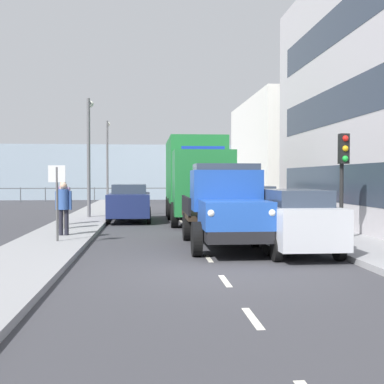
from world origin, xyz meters
TOP-DOWN VIEW (x-y plane):
  - ground_plane at (0.00, -10.44)m, footprint 80.00×80.00m
  - sidewalk_left at (-4.44, -10.44)m, footprint 2.24×41.89m
  - sidewalk_right at (4.44, -10.44)m, footprint 2.24×41.89m
  - road_centreline_markings at (0.00, -9.68)m, footprint 0.12×37.83m
  - building_far_block at (-9.71, -24.60)m, footprint 8.30×12.86m
  - sea_horizon at (0.00, -34.39)m, footprint 80.00×0.80m
  - seawall_railing at (-0.00, -30.79)m, footprint 28.08×0.08m
  - truck_vintage_blue at (-0.70, -3.40)m, footprint 2.17×5.64m
  - lorry_cargo_green at (-0.69, -12.14)m, footprint 2.58×8.20m
  - car_silver_kerbside_near at (-2.37, -2.33)m, footprint 1.75×3.90m
  - car_grey_kerbside_1 at (-2.37, -8.11)m, footprint 1.77×4.46m
  - car_maroon_kerbside_2 at (-2.37, -13.70)m, footprint 1.79×4.18m
  - car_white_kerbside_3 at (-2.37, -19.80)m, footprint 1.77×4.04m
  - car_navy_oppositeside_0 at (2.37, -12.29)m, footprint 1.94×4.22m
  - pedestrian_strolling at (4.27, -5.81)m, footprint 0.53×0.34m
  - pedestrian_by_lamp at (4.65, -7.88)m, footprint 0.53×0.34m
  - pedestrian_in_dark_coat at (4.91, -9.47)m, footprint 0.53×0.34m
  - traffic_light_near at (-4.33, -3.81)m, footprint 0.28×0.41m
  - lamp_post_promenade at (4.33, -13.34)m, footprint 0.32×1.14m
  - lamp_post_far at (4.48, -25.69)m, footprint 0.32×1.14m
  - street_sign at (4.21, -4.35)m, footprint 0.50×0.07m

SIDE VIEW (x-z plane):
  - ground_plane at x=0.00m, z-range 0.00..0.00m
  - road_centreline_markings at x=0.00m, z-range 0.00..0.01m
  - sidewalk_left at x=-4.44m, z-range 0.00..0.15m
  - sidewalk_right at x=4.44m, z-range 0.00..0.15m
  - car_silver_kerbside_near at x=-2.37m, z-range 0.03..1.75m
  - car_white_kerbside_3 at x=-2.37m, z-range 0.03..1.75m
  - car_maroon_kerbside_2 at x=-2.37m, z-range 0.03..1.75m
  - car_grey_kerbside_1 at x=-2.37m, z-range 0.04..1.76m
  - car_navy_oppositeside_0 at x=2.37m, z-range 0.04..1.76m
  - seawall_railing at x=0.00m, z-range 0.32..1.52m
  - pedestrian_by_lamp at x=4.65m, z-range 0.29..1.90m
  - pedestrian_strolling at x=4.27m, z-range 0.31..2.04m
  - truck_vintage_blue at x=-0.70m, z-range -0.04..2.39m
  - pedestrian_in_dark_coat at x=4.91m, z-range 0.31..2.10m
  - street_sign at x=4.21m, z-range 0.56..2.81m
  - lorry_cargo_green at x=-0.69m, z-range 0.14..4.01m
  - traffic_light_near at x=-4.33m, z-range 0.87..4.07m
  - sea_horizon at x=0.00m, z-range 0.00..5.00m
  - lamp_post_promenade at x=4.33m, z-range 0.75..6.40m
  - lamp_post_far at x=4.48m, z-range 0.76..6.76m
  - building_far_block at x=-9.71m, z-range 0.00..7.60m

